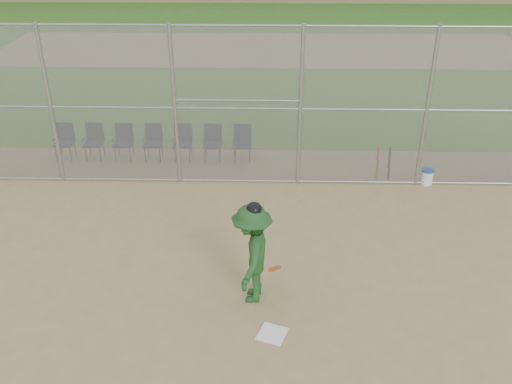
{
  "coord_description": "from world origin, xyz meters",
  "views": [
    {
      "loc": [
        0.24,
        -7.86,
        6.81
      ],
      "look_at": [
        0.0,
        2.5,
        1.1
      ],
      "focal_mm": 40.0,
      "sensor_mm": 36.0,
      "label": 1
    }
  ],
  "objects_px": {
    "water_cooler": "(427,176)",
    "home_plate": "(272,334)",
    "chair_0": "(64,142)",
    "batter_at_plate": "(252,254)"
  },
  "relations": [
    {
      "from": "home_plate",
      "to": "batter_at_plate",
      "type": "xyz_separation_m",
      "value": [
        -0.37,
        0.98,
        0.97
      ]
    },
    {
      "from": "batter_at_plate",
      "to": "water_cooler",
      "type": "relative_size",
      "value": 4.99
    },
    {
      "from": "home_plate",
      "to": "batter_at_plate",
      "type": "relative_size",
      "value": 0.22
    },
    {
      "from": "water_cooler",
      "to": "chair_0",
      "type": "height_order",
      "value": "chair_0"
    },
    {
      "from": "water_cooler",
      "to": "chair_0",
      "type": "relative_size",
      "value": 0.42
    },
    {
      "from": "water_cooler",
      "to": "home_plate",
      "type": "bearing_deg",
      "value": -125.18
    },
    {
      "from": "water_cooler",
      "to": "chair_0",
      "type": "distance_m",
      "value": 9.71
    },
    {
      "from": "chair_0",
      "to": "water_cooler",
      "type": "bearing_deg",
      "value": -7.69
    },
    {
      "from": "batter_at_plate",
      "to": "home_plate",
      "type": "bearing_deg",
      "value": -69.51
    },
    {
      "from": "home_plate",
      "to": "water_cooler",
      "type": "relative_size",
      "value": 1.11
    }
  ]
}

